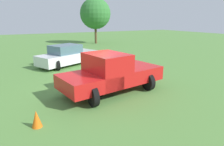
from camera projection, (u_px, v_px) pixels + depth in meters
name	position (u px, v px, depth m)	size (l,w,h in m)	color
ground_plane	(96.00, 88.00, 9.70)	(80.00, 80.00, 0.00)	#54843D
pickup_truck	(110.00, 72.00, 8.93)	(2.90, 4.98, 1.82)	black
sedan_near	(68.00, 56.00, 14.43)	(3.40, 4.86, 1.49)	black
tree_back_right	(95.00, 14.00, 26.37)	(4.05, 4.05, 5.97)	brown
traffic_cone	(37.00, 119.00, 6.16)	(0.32, 0.32, 0.55)	orange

